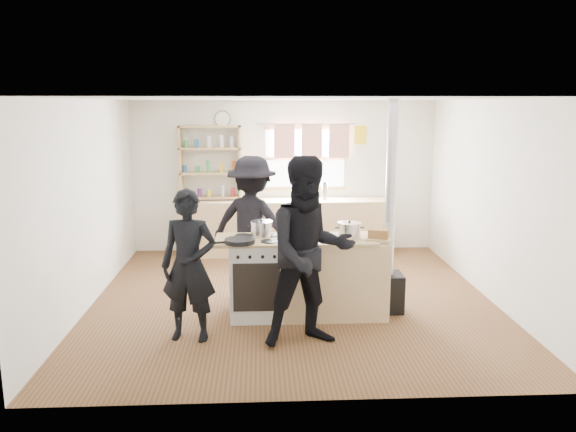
{
  "coord_description": "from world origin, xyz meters",
  "views": [
    {
      "loc": [
        -0.4,
        -6.79,
        2.45
      ],
      "look_at": [
        -0.06,
        -0.1,
        1.1
      ],
      "focal_mm": 35.0,
      "sensor_mm": 36.0,
      "label": 1
    }
  ],
  "objects_px": {
    "person_near_right": "(310,252)",
    "stockpot_stove": "(262,229)",
    "stockpot_counter": "(349,230)",
    "bread_board": "(378,236)",
    "skillet_greens": "(240,241)",
    "person_near_left": "(189,266)",
    "thermos": "(325,191)",
    "flue_heater": "(388,258)",
    "person_far": "(252,224)",
    "roast_tray": "(297,236)",
    "cooking_island": "(308,277)"
  },
  "relations": [
    {
      "from": "skillet_greens",
      "to": "cooking_island",
      "type": "bearing_deg",
      "value": 14.76
    },
    {
      "from": "skillet_greens",
      "to": "stockpot_stove",
      "type": "xyz_separation_m",
      "value": [
        0.24,
        0.32,
        0.06
      ]
    },
    {
      "from": "stockpot_stove",
      "to": "person_near_left",
      "type": "relative_size",
      "value": 0.16
    },
    {
      "from": "roast_tray",
      "to": "person_near_left",
      "type": "xyz_separation_m",
      "value": [
        -1.15,
        -0.53,
        -0.17
      ]
    },
    {
      "from": "cooking_island",
      "to": "bread_board",
      "type": "distance_m",
      "value": 0.95
    },
    {
      "from": "cooking_island",
      "to": "person_far",
      "type": "xyz_separation_m",
      "value": [
        -0.65,
        0.97,
        0.43
      ]
    },
    {
      "from": "bread_board",
      "to": "flue_heater",
      "type": "bearing_deg",
      "value": 50.89
    },
    {
      "from": "stockpot_stove",
      "to": "flue_heater",
      "type": "bearing_deg",
      "value": -1.05
    },
    {
      "from": "flue_heater",
      "to": "person_far",
      "type": "height_order",
      "value": "flue_heater"
    },
    {
      "from": "skillet_greens",
      "to": "stockpot_stove",
      "type": "height_order",
      "value": "stockpot_stove"
    },
    {
      "from": "cooking_island",
      "to": "skillet_greens",
      "type": "bearing_deg",
      "value": -165.24
    },
    {
      "from": "thermos",
      "to": "bread_board",
      "type": "distance_m",
      "value": 2.91
    },
    {
      "from": "thermos",
      "to": "flue_heater",
      "type": "height_order",
      "value": "flue_heater"
    },
    {
      "from": "stockpot_counter",
      "to": "thermos",
      "type": "bearing_deg",
      "value": 89.38
    },
    {
      "from": "stockpot_stove",
      "to": "flue_heater",
      "type": "height_order",
      "value": "flue_heater"
    },
    {
      "from": "stockpot_counter",
      "to": "person_far",
      "type": "xyz_separation_m",
      "value": [
        -1.13,
        0.97,
        -0.13
      ]
    },
    {
      "from": "thermos",
      "to": "person_near_right",
      "type": "xyz_separation_m",
      "value": [
        -0.56,
        -3.56,
        -0.06
      ]
    },
    {
      "from": "flue_heater",
      "to": "thermos",
      "type": "bearing_deg",
      "value": 99.65
    },
    {
      "from": "person_near_left",
      "to": "person_far",
      "type": "xyz_separation_m",
      "value": [
        0.64,
        1.58,
        0.1
      ]
    },
    {
      "from": "skillet_greens",
      "to": "person_near_left",
      "type": "xyz_separation_m",
      "value": [
        -0.51,
        -0.41,
        -0.16
      ]
    },
    {
      "from": "thermos",
      "to": "cooking_island",
      "type": "distance_m",
      "value": 2.87
    },
    {
      "from": "thermos",
      "to": "stockpot_counter",
      "type": "height_order",
      "value": "thermos"
    },
    {
      "from": "skillet_greens",
      "to": "person_near_left",
      "type": "height_order",
      "value": "person_near_left"
    },
    {
      "from": "skillet_greens",
      "to": "bread_board",
      "type": "height_order",
      "value": "bread_board"
    },
    {
      "from": "thermos",
      "to": "skillet_greens",
      "type": "relative_size",
      "value": 0.66
    },
    {
      "from": "stockpot_stove",
      "to": "flue_heater",
      "type": "xyz_separation_m",
      "value": [
        1.49,
        -0.03,
        -0.36
      ]
    },
    {
      "from": "person_near_right",
      "to": "stockpot_stove",
      "type": "bearing_deg",
      "value": 105.7
    },
    {
      "from": "roast_tray",
      "to": "bread_board",
      "type": "relative_size",
      "value": 1.21
    },
    {
      "from": "bread_board",
      "to": "person_far",
      "type": "height_order",
      "value": "person_far"
    },
    {
      "from": "person_far",
      "to": "cooking_island",
      "type": "bearing_deg",
      "value": 146.05
    },
    {
      "from": "person_near_left",
      "to": "person_near_right",
      "type": "height_order",
      "value": "person_near_right"
    },
    {
      "from": "thermos",
      "to": "skillet_greens",
      "type": "bearing_deg",
      "value": -113.28
    },
    {
      "from": "thermos",
      "to": "flue_heater",
      "type": "distance_m",
      "value": 2.75
    },
    {
      "from": "skillet_greens",
      "to": "thermos",
      "type": "bearing_deg",
      "value": 66.72
    },
    {
      "from": "stockpot_stove",
      "to": "person_near_left",
      "type": "xyz_separation_m",
      "value": [
        -0.76,
        -0.73,
        -0.22
      ]
    },
    {
      "from": "person_near_left",
      "to": "stockpot_stove",
      "type": "bearing_deg",
      "value": 52.51
    },
    {
      "from": "stockpot_stove",
      "to": "person_near_right",
      "type": "relative_size",
      "value": 0.13
    },
    {
      "from": "cooking_island",
      "to": "person_near_right",
      "type": "distance_m",
      "value": 0.94
    },
    {
      "from": "person_far",
      "to": "person_near_right",
      "type": "bearing_deg",
      "value": 130.87
    },
    {
      "from": "roast_tray",
      "to": "stockpot_stove",
      "type": "relative_size",
      "value": 1.6
    },
    {
      "from": "roast_tray",
      "to": "flue_heater",
      "type": "distance_m",
      "value": 1.15
    },
    {
      "from": "thermos",
      "to": "person_near_right",
      "type": "distance_m",
      "value": 3.61
    },
    {
      "from": "person_near_left",
      "to": "person_near_right",
      "type": "relative_size",
      "value": 0.82
    },
    {
      "from": "stockpot_stove",
      "to": "person_near_left",
      "type": "height_order",
      "value": "person_near_left"
    },
    {
      "from": "stockpot_stove",
      "to": "bread_board",
      "type": "bearing_deg",
      "value": -10.47
    },
    {
      "from": "cooking_island",
      "to": "skillet_greens",
      "type": "relative_size",
      "value": 4.76
    },
    {
      "from": "stockpot_counter",
      "to": "person_near_left",
      "type": "xyz_separation_m",
      "value": [
        -1.76,
        -0.61,
        -0.22
      ]
    },
    {
      "from": "thermos",
      "to": "bread_board",
      "type": "relative_size",
      "value": 0.82
    },
    {
      "from": "stockpot_counter",
      "to": "bread_board",
      "type": "distance_m",
      "value": 0.34
    },
    {
      "from": "thermos",
      "to": "stockpot_stove",
      "type": "relative_size",
      "value": 1.08
    }
  ]
}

